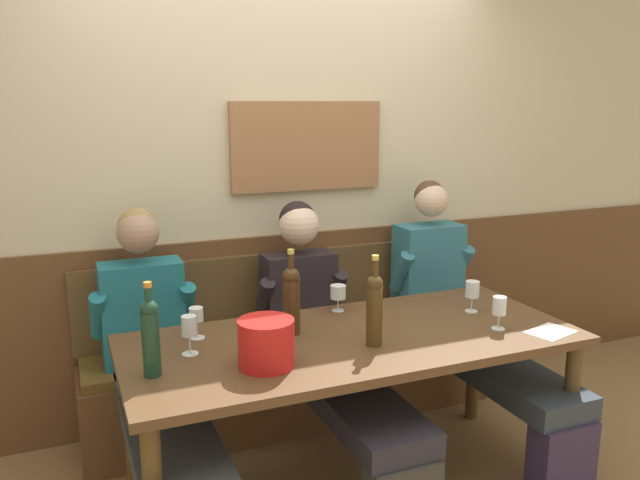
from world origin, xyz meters
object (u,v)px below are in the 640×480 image
object	(u,v)px
person_left_seat	(463,314)
ice_bucket	(266,343)
wine_glass_right_end	(196,317)
person_center_left_seat	(156,368)
wine_glass_near_bucket	(338,293)
wine_bottle_clear_water	(151,335)
dining_table	(353,354)
person_right_seat	(327,341)
wall_bench	(296,372)
wine_glass_left_end	(189,328)
wine_glass_mid_right	(499,308)
wine_glass_center_front	(472,290)
wine_bottle_amber_mid	(291,298)
wine_bottle_green_tall	(374,307)

from	to	relation	value
person_left_seat	ice_bucket	distance (m)	1.41
wine_glass_right_end	person_left_seat	bearing A→B (deg)	4.59
person_center_left_seat	wine_glass_near_bucket	world-z (taller)	person_center_left_seat
person_center_left_seat	ice_bucket	xyz separation A→B (m)	(0.36, -0.49, 0.24)
ice_bucket	wine_glass_near_bucket	distance (m)	0.73
wine_bottle_clear_water	person_left_seat	bearing A→B (deg)	14.30
person_left_seat	wine_glass_right_end	size ratio (longest dim) A/B	9.48
dining_table	wine_glass_near_bucket	size ratio (longest dim) A/B	15.30
person_center_left_seat	person_right_seat	distance (m)	0.83
person_left_seat	ice_bucket	bearing A→B (deg)	-158.10
person_right_seat	wine_glass_near_bucket	distance (m)	0.25
wall_bench	person_center_left_seat	distance (m)	0.97
wine_glass_left_end	wine_glass_right_end	xyz separation A→B (m)	(0.06, 0.17, -0.01)
wine_glass_mid_right	wine_glass_near_bucket	size ratio (longest dim) A/B	1.17
person_right_seat	wine_glass_mid_right	size ratio (longest dim) A/B	8.73
dining_table	ice_bucket	world-z (taller)	ice_bucket
person_left_seat	wine_glass_left_end	distance (m)	1.59
wine_glass_left_end	wine_glass_center_front	world-z (taller)	wine_glass_left_end
wall_bench	wine_glass_left_end	bearing A→B (deg)	-136.61
person_center_left_seat	wine_bottle_amber_mid	size ratio (longest dim) A/B	3.44
person_center_left_seat	person_left_seat	world-z (taller)	person_left_seat
dining_table	person_left_seat	distance (m)	0.91
wall_bench	person_left_seat	world-z (taller)	person_left_seat
wine_glass_mid_right	wine_glass_right_end	xyz separation A→B (m)	(-1.29, 0.41, -0.00)
person_center_left_seat	wine_glass_mid_right	xyz separation A→B (m)	(1.46, -0.51, 0.25)
wine_glass_mid_right	wine_glass_center_front	size ratio (longest dim) A/B	0.99
wine_bottle_clear_water	dining_table	bearing A→B (deg)	5.21
dining_table	wine_bottle_clear_water	size ratio (longest dim) A/B	5.46
wine_glass_right_end	wine_glass_left_end	bearing A→B (deg)	-110.63
ice_bucket	wine_glass_mid_right	size ratio (longest dim) A/B	1.45
wall_bench	wine_bottle_amber_mid	world-z (taller)	wine_bottle_amber_mid
wine_glass_mid_right	wall_bench	bearing A→B (deg)	125.47
person_center_left_seat	wine_bottle_green_tall	size ratio (longest dim) A/B	3.39
dining_table	ice_bucket	bearing A→B (deg)	-160.34
dining_table	wine_glass_center_front	xyz separation A→B (m)	(0.68, 0.08, 0.19)
wall_bench	wine_bottle_green_tall	distance (m)	1.08
wine_glass_mid_right	wine_glass_near_bucket	distance (m)	0.77
person_right_seat	wine_bottle_clear_water	world-z (taller)	person_right_seat
wine_glass_mid_right	wine_bottle_amber_mid	bearing A→B (deg)	160.76
dining_table	wine_glass_near_bucket	world-z (taller)	wine_glass_near_bucket
wine_bottle_amber_mid	wine_bottle_green_tall	bearing A→B (deg)	-43.49
wine_glass_left_end	wine_bottle_green_tall	bearing A→B (deg)	-14.78
person_center_left_seat	wine_glass_center_front	xyz separation A→B (m)	(1.50, -0.25, 0.26)
wine_glass_right_end	wine_bottle_green_tall	bearing A→B (deg)	-28.24
person_right_seat	wine_glass_left_end	xyz separation A→B (m)	(-0.72, -0.26, 0.26)
ice_bucket	wall_bench	bearing A→B (deg)	63.26
person_right_seat	wine_glass_left_end	world-z (taller)	person_right_seat
person_center_left_seat	wine_bottle_amber_mid	distance (m)	0.68
person_left_seat	wine_glass_near_bucket	distance (m)	0.79
wine_bottle_amber_mid	wine_glass_right_end	distance (m)	0.42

